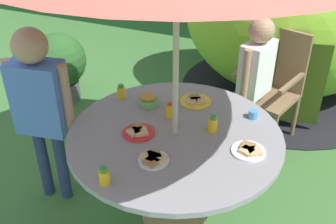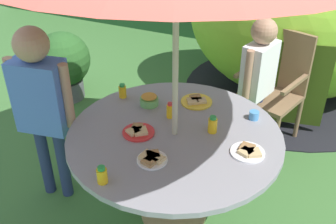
# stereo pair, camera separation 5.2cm
# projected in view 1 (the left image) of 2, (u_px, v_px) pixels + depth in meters

# --- Properties ---
(ground_plane) EXTENTS (10.00, 10.00, 0.02)m
(ground_plane) POSITION_uv_depth(u_px,v_px,m) (174.00, 214.00, 2.97)
(ground_plane) COLOR #3D6B33
(garden_table) EXTENTS (1.38, 1.38, 0.72)m
(garden_table) POSITION_uv_depth(u_px,v_px,m) (175.00, 149.00, 2.65)
(garden_table) COLOR tan
(garden_table) RESTS_ON ground_plane
(wooden_chair) EXTENTS (0.59, 0.58, 1.00)m
(wooden_chair) POSITION_uv_depth(u_px,v_px,m) (273.00, 81.00, 3.55)
(wooden_chair) COLOR brown
(wooden_chair) RESTS_ON ground_plane
(dome_tent) EXTENTS (2.59, 2.59, 1.77)m
(dome_tent) POSITION_uv_depth(u_px,v_px,m) (293.00, 14.00, 4.06)
(dome_tent) COLOR #8CC633
(dome_tent) RESTS_ON ground_plane
(potted_plant) EXTENTS (0.57, 0.57, 0.73)m
(potted_plant) POSITION_uv_depth(u_px,v_px,m) (59.00, 64.00, 4.17)
(potted_plant) COLOR #595960
(potted_plant) RESTS_ON ground_plane
(child_in_white_shirt) EXTENTS (0.25, 0.40, 1.20)m
(child_in_white_shirt) POSITION_uv_depth(u_px,v_px,m) (256.00, 69.00, 3.25)
(child_in_white_shirt) COLOR navy
(child_in_white_shirt) RESTS_ON ground_plane
(child_in_blue_shirt) EXTENTS (0.45, 0.25, 1.35)m
(child_in_blue_shirt) POSITION_uv_depth(u_px,v_px,m) (40.00, 98.00, 2.68)
(child_in_blue_shirt) COLOR navy
(child_in_blue_shirt) RESTS_ON ground_plane
(snack_bowl) EXTENTS (0.13, 0.13, 0.08)m
(snack_bowl) POSITION_uv_depth(u_px,v_px,m) (148.00, 100.00, 2.86)
(snack_bowl) COLOR #66B259
(snack_bowl) RESTS_ON garden_table
(plate_back_edge) EXTENTS (0.18, 0.18, 0.03)m
(plate_back_edge) POSITION_uv_depth(u_px,v_px,m) (153.00, 159.00, 2.34)
(plate_back_edge) COLOR white
(plate_back_edge) RESTS_ON garden_table
(plate_mid_left) EXTENTS (0.21, 0.21, 0.03)m
(plate_mid_left) POSITION_uv_depth(u_px,v_px,m) (138.00, 132.00, 2.57)
(plate_mid_left) COLOR red
(plate_mid_left) RESTS_ON garden_table
(plate_front_edge) EXTENTS (0.23, 0.23, 0.03)m
(plate_front_edge) POSITION_uv_depth(u_px,v_px,m) (195.00, 101.00, 2.90)
(plate_front_edge) COLOR yellow
(plate_front_edge) RESTS_ON garden_table
(plate_center_front) EXTENTS (0.21, 0.21, 0.03)m
(plate_center_front) POSITION_uv_depth(u_px,v_px,m) (249.00, 150.00, 2.41)
(plate_center_front) COLOR white
(plate_center_front) RESTS_ON garden_table
(juice_bottle_near_left) EXTENTS (0.06, 0.06, 0.11)m
(juice_bottle_near_left) POSITION_uv_depth(u_px,v_px,m) (121.00, 92.00, 2.94)
(juice_bottle_near_left) COLOR yellow
(juice_bottle_near_left) RESTS_ON garden_table
(juice_bottle_near_right) EXTENTS (0.05, 0.05, 0.11)m
(juice_bottle_near_right) POSITION_uv_depth(u_px,v_px,m) (170.00, 111.00, 2.71)
(juice_bottle_near_right) COLOR yellow
(juice_bottle_near_right) RESTS_ON garden_table
(juice_bottle_far_left) EXTENTS (0.06, 0.06, 0.11)m
(juice_bottle_far_left) POSITION_uv_depth(u_px,v_px,m) (104.00, 176.00, 2.16)
(juice_bottle_far_left) COLOR yellow
(juice_bottle_far_left) RESTS_ON garden_table
(juice_bottle_far_right) EXTENTS (0.06, 0.06, 0.12)m
(juice_bottle_far_right) POSITION_uv_depth(u_px,v_px,m) (213.00, 124.00, 2.57)
(juice_bottle_far_right) COLOR yellow
(juice_bottle_far_right) RESTS_ON garden_table
(cup_near) EXTENTS (0.07, 0.07, 0.06)m
(cup_near) POSITION_uv_depth(u_px,v_px,m) (253.00, 114.00, 2.72)
(cup_near) COLOR #4C99D8
(cup_near) RESTS_ON garden_table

